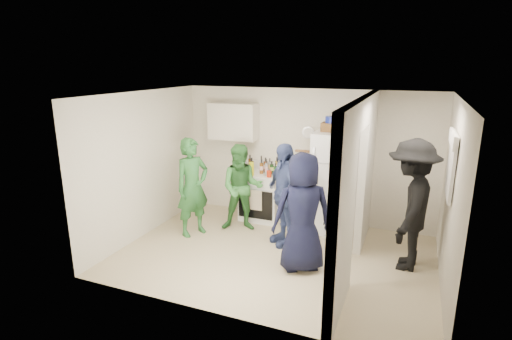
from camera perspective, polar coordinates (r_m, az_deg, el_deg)
The scene contains 39 objects.
floor at distance 6.47m, azimuth 2.62°, elevation -12.05°, with size 4.80×4.80×0.00m, color tan.
wall_back at distance 7.58m, azimuth 7.02°, elevation 2.02°, with size 4.80×4.80×0.00m, color silver.
wall_front at distance 4.52m, azimuth -4.44°, elevation -7.01°, with size 4.80×4.80×0.00m, color silver.
wall_left at distance 7.13m, azimuth -15.76°, elevation 0.73°, with size 3.40×3.40×0.00m, color silver.
wall_right at distance 5.72m, azimuth 26.14°, elevation -3.77°, with size 3.40×3.40×0.00m, color silver.
ceiling at distance 5.77m, azimuth 2.92°, elevation 10.63°, with size 4.80×4.80×0.00m, color white.
partition_pier_back at distance 6.79m, azimuth 15.49°, elevation 0.05°, with size 0.12×1.20×2.50m, color silver.
partition_pier_front at distance 4.71m, azimuth 12.21°, elevation -6.39°, with size 0.12×1.20×2.50m, color silver.
partition_header at distance 5.52m, azimuth 14.85°, elevation 7.86°, with size 0.12×1.00×0.40m, color silver.
stove at distance 7.71m, azimuth 0.82°, elevation -3.74°, with size 0.77×0.64×0.92m, color white.
upper_cabinet at distance 7.77m, azimuth -3.27°, elevation 6.94°, with size 0.95×0.34×0.70m, color silver.
fridge at distance 7.19m, azimuth 11.12°, elevation -1.76°, with size 0.74×0.72×1.80m, color white.
wicker_basket at distance 7.04m, azimuth 10.79°, elevation 6.05°, with size 0.35×0.25×0.15m, color brown.
blue_bowl at distance 7.02m, azimuth 10.85°, elevation 7.09°, with size 0.24×0.24×0.11m, color navy.
yellow_cup_stack_top at distance 6.83m, azimuth 13.20°, elevation 6.07°, with size 0.09×0.09×0.25m, color yellow.
wall_clock at distance 7.46m, azimuth 7.46°, elevation 5.32°, with size 0.22×0.22×0.03m, color white.
spice_shelf at distance 7.51m, azimuth 6.95°, elevation 2.68°, with size 0.35×0.08×0.03m, color olive.
nook_window at distance 5.81m, azimuth 26.28°, elevation 0.60°, with size 0.03×0.70×0.80m, color black.
nook_window_frame at distance 5.81m, azimuth 26.13°, elevation 0.61°, with size 0.04×0.76×0.86m, color white.
nook_valance at distance 5.74m, azimuth 26.28°, elevation 4.02°, with size 0.04×0.82×0.18m, color white.
yellow_cup_stack_stove at distance 7.39m, azimuth -0.65°, elevation 0.16°, with size 0.09×0.09×0.25m, color #FFFC15.
red_cup at distance 7.30m, azimuth 1.87°, elevation -0.56°, with size 0.09×0.09×0.12m, color #B9270C.
person_green_left at distance 6.99m, azimuth -9.05°, elevation -2.44°, with size 0.63×0.41×1.73m, color #2B6C38.
person_green_center at distance 7.13m, azimuth -2.02°, elevation -2.57°, with size 0.77×0.60×1.57m, color #38803A.
person_denim at distance 6.56m, azimuth 4.04°, elevation -3.52°, with size 1.01×0.42×1.72m, color #374779.
person_navy at distance 5.76m, azimuth 6.65°, elevation -6.07°, with size 0.86×0.56×1.75m, color black.
person_nook at distance 6.17m, azimuth 21.21°, elevation -4.70°, with size 1.25×0.72×1.93m, color black.
bottle_a at distance 7.75m, azimuth -0.87°, elevation 1.07°, with size 0.06×0.06×0.31m, color #5B3512.
bottle_b at distance 7.52m, azimuth -0.71°, elevation 0.54°, with size 0.07×0.07×0.28m, color #1C5638.
bottle_c at distance 7.71m, azimuth 0.75°, elevation 0.97°, with size 0.06×0.06×0.30m, color silver.
bottle_d at distance 7.51m, azimuth 0.77°, elevation 0.50°, with size 0.07×0.07×0.27m, color brown.
bottle_e at distance 7.65m, azimuth 1.98°, elevation 0.72°, with size 0.06×0.06×0.26m, color #9CA6AD.
bottle_f at distance 7.52m, azimuth 2.27°, elevation 0.37°, with size 0.07×0.07×0.24m, color #133414.
bottle_g at distance 7.58m, azimuth 2.98°, elevation 0.72°, with size 0.07×0.07×0.30m, color olive.
bottle_h at distance 7.54m, azimuth -1.60°, elevation 0.64°, with size 0.08×0.08×0.30m, color #B2B7BE.
bottle_i at distance 7.60m, azimuth 1.37°, elevation 0.71°, with size 0.08×0.08×0.29m, color #5D2E10.
bottle_j at distance 7.34m, azimuth 2.79°, elevation 0.03°, with size 0.07×0.07×0.25m, color #256823.
bottle_k at distance 7.66m, azimuth -0.62°, elevation 0.76°, with size 0.08×0.08×0.27m, color brown.
bottle_l at distance 7.37m, azimuth 1.49°, elevation 0.38°, with size 0.06×0.06×0.31m, color gray.
Camera 1 is at (1.88, -5.44, 2.94)m, focal length 28.00 mm.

